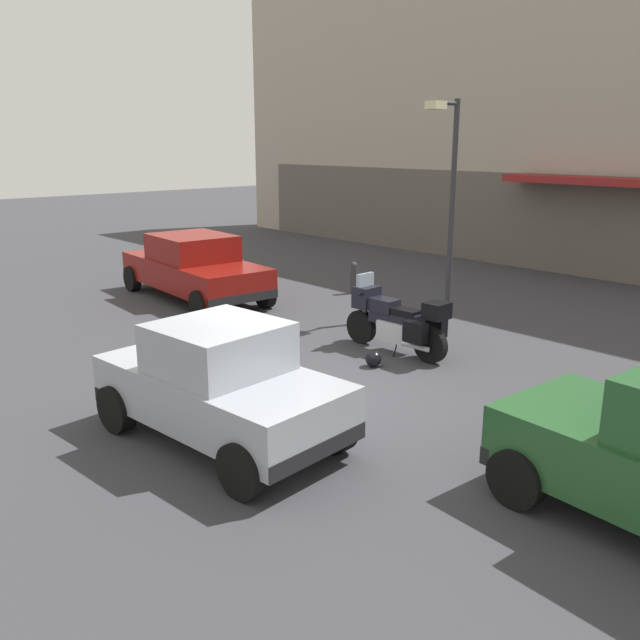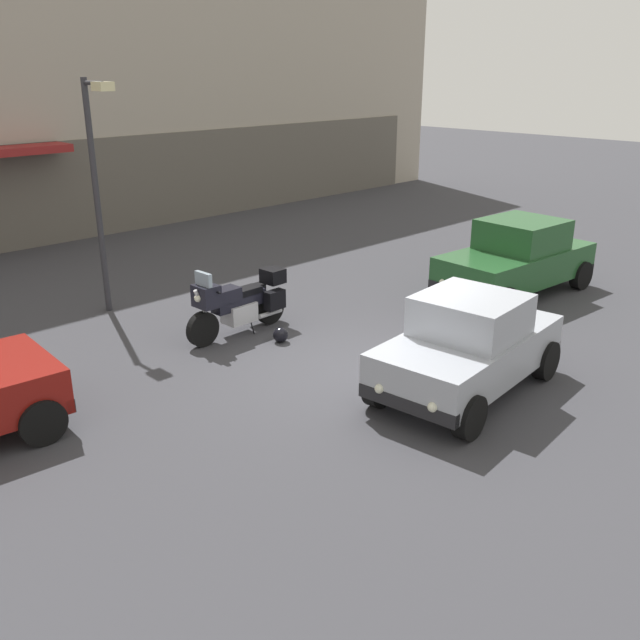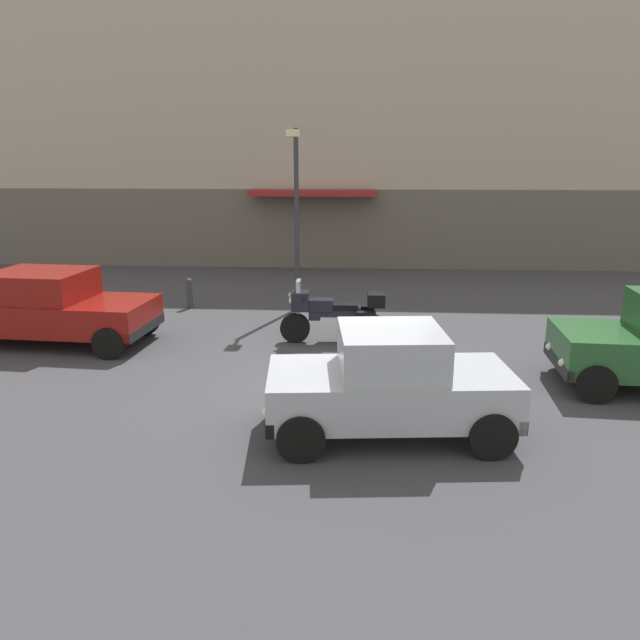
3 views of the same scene
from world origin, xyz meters
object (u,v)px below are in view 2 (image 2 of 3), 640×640
Objects in this scene: motorcycle at (239,302)px; car_compact_side at (468,345)px; helmet at (280,335)px; car_hatchback_near at (517,258)px; streetlamp_curbside at (98,175)px.

car_compact_side is at bearing 100.42° from motorcycle.
car_compact_side is (0.69, -3.54, 0.63)m from helmet.
car_hatchback_near is 5.34m from car_compact_side.
helmet is at bearing 105.00° from motorcycle.
streetlamp_curbside is (-1.11, 2.80, 2.17)m from motorcycle.
streetlamp_curbside is (-6.97, 5.12, 1.98)m from car_hatchback_near.
car_hatchback_near is at bearing -162.41° from car_compact_side.
motorcycle is 8.08× the size of helmet.
streetlamp_curbside is at bearing 110.41° from helmet.
motorcycle is at bearing 106.68° from helmet.
car_compact_side is 7.76m from streetlamp_curbside.
helmet is 5.83m from car_hatchback_near.
helmet is at bearing -84.40° from car_compact_side.
car_hatchback_near is at bearing -14.61° from helmet.
car_compact_side reaches higher than helmet.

